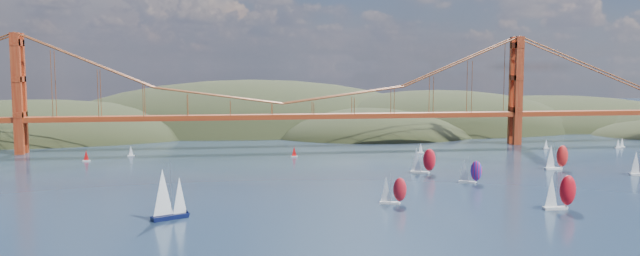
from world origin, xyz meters
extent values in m
ellipsoid|color=black|center=(-140.00, 260.00, -11.20)|extent=(240.00, 140.00, 64.00)
ellipsoid|color=black|center=(-10.00, 300.00, -16.80)|extent=(300.00, 180.00, 96.00)
ellipsoid|color=black|center=(110.00, 270.00, -13.30)|extent=(220.00, 140.00, 76.00)
ellipsoid|color=black|center=(60.00, 240.00, -8.40)|extent=(140.00, 110.00, 48.00)
ellipsoid|color=black|center=(200.00, 290.00, -10.50)|extent=(260.00, 160.00, 60.00)
cube|color=#943111|center=(0.00, 180.00, 16.00)|extent=(440.00, 7.00, 1.60)
cube|color=maroon|center=(0.00, 180.00, 14.80)|extent=(440.00, 7.00, 0.80)
cube|color=maroon|center=(-120.00, 180.00, 27.50)|extent=(4.00, 8.50, 55.00)
cube|color=maroon|center=(120.00, 180.00, 27.50)|extent=(4.00, 8.50, 55.00)
cube|color=black|center=(-41.98, 43.32, 0.58)|extent=(9.74, 6.87, 1.15)
cylinder|color=#99999E|center=(-41.56, 43.55, 8.08)|extent=(0.14, 0.14, 13.86)
cone|color=silver|center=(-43.51, 42.51, 7.39)|extent=(7.26, 7.26, 12.20)
cone|color=silver|center=(-39.44, 44.67, 6.00)|extent=(5.19, 5.19, 9.70)
cube|color=silver|center=(19.57, 52.26, 0.33)|extent=(5.67, 2.96, 0.66)
cylinder|color=#99999E|center=(19.83, 52.19, 4.75)|extent=(0.08, 0.08, 8.20)
cone|color=silver|center=(18.62, 52.53, 4.34)|extent=(3.78, 3.78, 7.21)
ellipsoid|color=red|center=(22.46, 51.44, 4.34)|extent=(4.34, 3.36, 6.88)
cube|color=silver|center=(63.51, 38.43, 0.40)|extent=(6.78, 2.01, 0.81)
cylinder|color=#99999E|center=(63.85, 38.44, 5.87)|extent=(0.10, 0.10, 10.11)
cone|color=silver|center=(62.30, 38.41, 5.36)|extent=(3.84, 3.84, 8.90)
ellipsoid|color=red|center=(67.22, 38.50, 5.36)|extent=(4.77, 3.05, 8.49)
cube|color=white|center=(98.12, 101.70, 0.40)|extent=(6.65, 1.98, 0.79)
cylinder|color=#99999E|center=(98.45, 101.70, 5.76)|extent=(0.10, 0.10, 9.93)
cone|color=silver|center=(96.93, 101.67, 5.26)|extent=(3.78, 3.78, 8.74)
ellipsoid|color=red|center=(101.76, 101.77, 5.26)|extent=(4.69, 3.00, 8.34)
cube|color=white|center=(122.50, 85.27, 0.37)|extent=(6.31, 2.46, 0.74)
cylinder|color=#99999E|center=(122.81, 85.23, 5.35)|extent=(0.09, 0.09, 9.22)
cone|color=silver|center=(121.40, 85.40, 4.89)|extent=(3.84, 3.84, 8.11)
cube|color=silver|center=(44.27, 101.45, 0.39)|extent=(6.78, 4.04, 0.79)
cylinder|color=#99999E|center=(44.58, 101.34, 5.70)|extent=(0.10, 0.10, 9.83)
cone|color=silver|center=(43.17, 101.87, 5.21)|extent=(4.73, 4.73, 8.65)
ellipsoid|color=red|center=(47.64, 100.18, 5.21)|extent=(5.31, 4.32, 8.25)
cube|color=white|center=(54.49, 80.36, 0.33)|extent=(5.59, 3.78, 0.66)
cylinder|color=#99999E|center=(54.73, 80.23, 4.76)|extent=(0.08, 0.08, 8.21)
cone|color=silver|center=(53.60, 80.79, 4.35)|extent=(4.10, 4.10, 7.22)
ellipsoid|color=#C3133D|center=(57.19, 79.03, 4.35)|extent=(4.50, 3.85, 6.90)
cube|color=silver|center=(-85.61, 151.17, 0.25)|extent=(3.00, 1.00, 0.50)
cone|color=red|center=(-85.61, 151.17, 2.60)|extent=(2.00, 2.00, 4.20)
cube|color=silver|center=(-69.24, 163.99, 0.25)|extent=(3.00, 1.00, 0.50)
cone|color=white|center=(-69.24, 163.99, 2.60)|extent=(2.00, 2.00, 4.20)
cube|color=silver|center=(126.54, 159.60, 0.25)|extent=(3.00, 1.00, 0.50)
cone|color=white|center=(126.54, 159.60, 2.60)|extent=(2.00, 2.00, 4.20)
cube|color=silver|center=(162.32, 156.20, 0.25)|extent=(3.00, 1.00, 0.50)
cone|color=white|center=(162.32, 156.20, 2.60)|extent=(2.00, 2.00, 4.20)
cube|color=silver|center=(166.68, 159.46, 0.25)|extent=(3.00, 1.00, 0.50)
cone|color=white|center=(166.68, 159.46, 2.60)|extent=(2.00, 2.00, 4.20)
cube|color=silver|center=(61.48, 153.69, 0.25)|extent=(3.00, 1.00, 0.50)
cone|color=white|center=(61.48, 153.69, 2.60)|extent=(2.00, 2.00, 4.20)
cube|color=silver|center=(2.51, 150.67, 0.25)|extent=(3.00, 1.00, 0.50)
cone|color=red|center=(2.51, 150.67, 2.60)|extent=(2.00, 2.00, 4.20)
camera|label=1|loc=(-26.95, -120.75, 39.71)|focal=35.00mm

